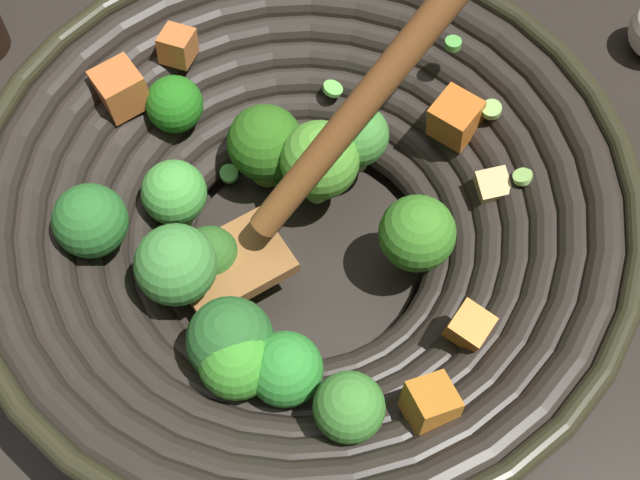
# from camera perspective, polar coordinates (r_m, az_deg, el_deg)

# --- Properties ---
(ground_plane) EXTENTS (4.00, 4.00, 0.00)m
(ground_plane) POSITION_cam_1_polar(r_m,az_deg,el_deg) (0.60, -1.07, -1.36)
(ground_plane) COLOR #28231E
(wok) EXTENTS (0.45, 0.42, 0.29)m
(wok) POSITION_cam_1_polar(r_m,az_deg,el_deg) (0.55, -1.34, 1.63)
(wok) COLOR black
(wok) RESTS_ON ground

